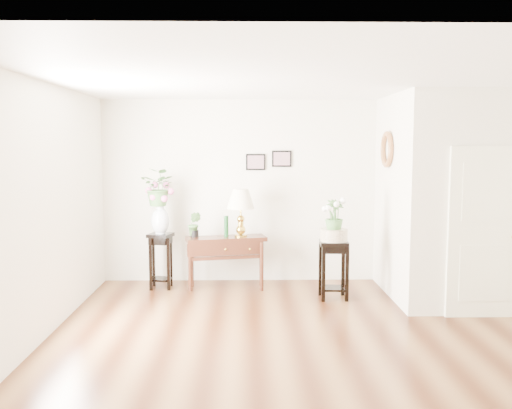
{
  "coord_description": "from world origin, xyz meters",
  "views": [
    {
      "loc": [
        -0.82,
        -6.02,
        2.11
      ],
      "look_at": [
        -0.67,
        1.3,
        1.34
      ],
      "focal_mm": 40.0,
      "sensor_mm": 36.0,
      "label": 1
    }
  ],
  "objects_px": {
    "plant_stand_a": "(161,261)",
    "plant_stand_b": "(333,270)",
    "table_lamp": "(241,213)",
    "console_table": "(226,263)"
  },
  "relations": [
    {
      "from": "console_table",
      "to": "table_lamp",
      "type": "distance_m",
      "value": 0.77
    },
    {
      "from": "plant_stand_b",
      "to": "table_lamp",
      "type": "bearing_deg",
      "value": 155.84
    },
    {
      "from": "plant_stand_b",
      "to": "plant_stand_a",
      "type": "bearing_deg",
      "value": 165.97
    },
    {
      "from": "console_table",
      "to": "plant_stand_a",
      "type": "bearing_deg",
      "value": 165.45
    },
    {
      "from": "table_lamp",
      "to": "plant_stand_b",
      "type": "relative_size",
      "value": 0.89
    },
    {
      "from": "table_lamp",
      "to": "console_table",
      "type": "bearing_deg",
      "value": 180.0
    },
    {
      "from": "table_lamp",
      "to": "plant_stand_b",
      "type": "bearing_deg",
      "value": -24.16
    },
    {
      "from": "console_table",
      "to": "plant_stand_b",
      "type": "xyz_separation_m",
      "value": [
        1.49,
        -0.57,
        0.02
      ]
    },
    {
      "from": "console_table",
      "to": "plant_stand_b",
      "type": "height_order",
      "value": "plant_stand_b"
    },
    {
      "from": "plant_stand_a",
      "to": "plant_stand_b",
      "type": "relative_size",
      "value": 1.02
    }
  ]
}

